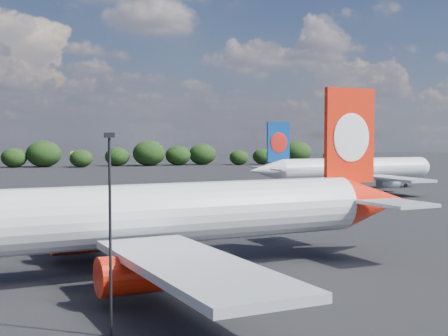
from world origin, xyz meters
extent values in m
plane|color=black|center=(0.00, 60.00, 0.00)|extent=(500.00, 500.00, 0.00)
cylinder|color=silver|center=(8.20, 5.77, 4.80)|extent=(36.76, 11.11, 4.80)
cone|color=red|center=(29.94, 9.63, 4.80)|extent=(8.40, 6.07, 4.80)
cube|color=red|center=(27.10, 9.13, 10.94)|extent=(5.28, 1.40, 8.64)
ellipsoid|color=white|center=(27.15, 8.84, 10.77)|extent=(4.00, 0.90, 4.42)
ellipsoid|color=white|center=(27.05, 9.41, 10.77)|extent=(4.00, 0.90, 4.42)
cube|color=#ADB1B6|center=(28.97, 4.10, 5.18)|extent=(5.26, 6.43, 0.29)
cube|color=#ADB1B6|center=(27.13, 14.50, 5.18)|extent=(5.26, 6.43, 0.29)
cube|color=#ADB1B6|center=(8.50, -6.86, 3.26)|extent=(9.51, 20.00, 0.53)
cube|color=#ADB1B6|center=(4.13, 17.72, 3.26)|extent=(9.51, 20.00, 0.53)
cylinder|color=red|center=(5.77, -2.47, 2.02)|extent=(5.18, 3.39, 2.59)
cube|color=#ADB1B6|center=(5.77, -2.47, 2.69)|extent=(2.13, 0.65, 1.15)
cylinder|color=red|center=(3.08, 12.66, 2.02)|extent=(5.18, 3.39, 2.59)
cube|color=#ADB1B6|center=(3.08, 12.66, 2.69)|extent=(2.13, 0.65, 1.15)
cylinder|color=black|center=(10.60, 3.27, 1.44)|extent=(0.31, 0.31, 2.40)
cylinder|color=black|center=(10.60, 3.27, 0.53)|extent=(1.12, 0.61, 1.06)
cylinder|color=black|center=(11.64, 3.45, 0.53)|extent=(1.12, 0.61, 1.06)
cylinder|color=black|center=(9.59, 8.94, 1.44)|extent=(0.31, 0.31, 2.40)
cylinder|color=black|center=(9.59, 8.94, 0.53)|extent=(1.12, 0.61, 1.06)
cylinder|color=black|center=(10.63, 9.12, 0.53)|extent=(1.12, 0.61, 1.06)
cylinder|color=silver|center=(60.78, 71.43, 4.27)|extent=(32.67, 7.08, 4.27)
sphere|color=silver|center=(76.93, 72.84, 4.27)|extent=(4.62, 4.62, 4.27)
cone|color=silver|center=(41.23, 69.71, 4.27)|extent=(7.17, 4.85, 4.27)
cube|color=navy|center=(43.78, 69.94, 9.73)|extent=(4.71, 0.83, 7.68)
ellipsoid|color=red|center=(43.80, 69.68, 9.57)|extent=(3.59, 0.48, 3.93)
ellipsoid|color=red|center=(43.76, 70.19, 9.57)|extent=(3.59, 0.48, 3.93)
cube|color=#ADB1B6|center=(43.34, 65.19, 4.61)|extent=(4.27, 5.44, 0.26)
cube|color=#ADB1B6|center=(42.52, 74.54, 4.61)|extent=(4.27, 5.44, 0.26)
cube|color=#ADB1B6|center=(63.45, 60.52, 2.90)|extent=(7.01, 17.49, 0.47)
cube|color=#ADB1B6|center=(61.51, 82.63, 2.90)|extent=(7.01, 17.49, 0.47)
cylinder|color=#ADB1B6|center=(64.78, 64.92, 1.79)|extent=(4.45, 2.67, 2.30)
cube|color=#ADB1B6|center=(64.78, 64.92, 2.39)|extent=(1.89, 0.42, 1.02)
cylinder|color=#ADB1B6|center=(63.59, 78.52, 1.79)|extent=(4.45, 2.67, 2.30)
cube|color=#ADB1B6|center=(63.59, 78.52, 2.39)|extent=(1.89, 0.42, 1.02)
cylinder|color=black|center=(59.30, 68.73, 1.28)|extent=(0.26, 0.26, 2.13)
cylinder|color=black|center=(59.30, 68.73, 0.47)|extent=(0.97, 0.46, 0.94)
cylinder|color=black|center=(58.37, 68.65, 0.47)|extent=(0.97, 0.46, 0.94)
cylinder|color=black|center=(58.86, 73.83, 1.28)|extent=(0.26, 0.26, 2.13)
cylinder|color=black|center=(58.86, 73.83, 0.47)|extent=(0.97, 0.46, 0.94)
cylinder|color=black|center=(57.92, 73.75, 0.47)|extent=(0.97, 0.46, 0.94)
cylinder|color=black|center=(73.53, 72.54, 1.24)|extent=(0.22, 0.22, 2.13)
cylinder|color=black|center=(73.53, 72.54, 0.38)|extent=(0.79, 0.36, 0.77)
cylinder|color=black|center=(3.62, -8.46, 5.41)|extent=(0.16, 0.16, 10.83)
cube|color=black|center=(3.62, -8.46, 10.98)|extent=(0.55, 0.30, 0.28)
cube|color=gold|center=(12.00, 182.00, 4.00)|extent=(5.00, 0.30, 3.00)
cylinder|color=#999CA1|center=(12.00, 182.00, 1.25)|extent=(0.30, 0.30, 2.50)
ellipsoid|color=black|center=(-9.24, 182.14, 3.35)|extent=(8.72, 7.37, 6.70)
ellipsoid|color=black|center=(0.56, 181.99, 4.59)|extent=(11.93, 10.10, 9.18)
ellipsoid|color=black|center=(12.87, 176.59, 3.05)|extent=(7.93, 6.71, 6.10)
ellipsoid|color=black|center=(25.80, 182.13, 3.38)|extent=(8.79, 7.44, 6.76)
ellipsoid|color=black|center=(37.06, 180.74, 4.56)|extent=(11.86, 10.04, 9.13)
ellipsoid|color=black|center=(48.04, 182.38, 3.63)|extent=(9.44, 7.99, 7.26)
ellipsoid|color=black|center=(57.56, 183.53, 3.93)|extent=(10.22, 8.65, 7.86)
ellipsoid|color=black|center=(70.25, 178.20, 2.77)|extent=(7.21, 6.10, 5.54)
ellipsoid|color=black|center=(80.29, 179.93, 3.02)|extent=(7.84, 6.64, 6.03)
ellipsoid|color=black|center=(95.32, 182.68, 4.44)|extent=(11.56, 9.78, 8.89)
ellipsoid|color=black|center=(107.98, 177.73, 2.78)|extent=(7.22, 6.11, 5.56)
camera|label=1|loc=(0.18, -42.27, 10.96)|focal=50.00mm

